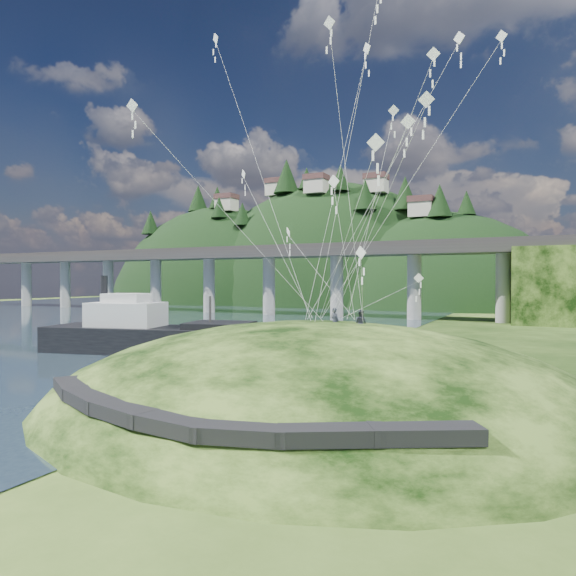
% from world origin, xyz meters
% --- Properties ---
extents(ground, '(320.00, 320.00, 0.00)m').
position_xyz_m(ground, '(0.00, 0.00, 0.00)').
color(ground, black).
rests_on(ground, ground).
extents(grass_hill, '(36.00, 32.00, 13.00)m').
position_xyz_m(grass_hill, '(8.00, 2.00, -1.50)').
color(grass_hill, black).
rests_on(grass_hill, ground).
extents(footpath, '(22.29, 5.84, 0.83)m').
position_xyz_m(footpath, '(7.46, -9.74, 2.08)').
color(footpath, black).
rests_on(footpath, ground).
extents(bridge, '(160.00, 11.00, 15.00)m').
position_xyz_m(bridge, '(-26.46, 70.07, 9.70)').
color(bridge, '#2D2B2B').
rests_on(bridge, ground).
extents(far_ridge, '(153.00, 70.00, 94.50)m').
position_xyz_m(far_ridge, '(-43.58, 122.17, -7.44)').
color(far_ridge, black).
rests_on(far_ridge, ground).
extents(work_barge, '(23.69, 11.09, 8.01)m').
position_xyz_m(work_barge, '(-16.00, 14.30, 2.01)').
color(work_barge, black).
rests_on(work_barge, ground).
extents(wooden_dock, '(12.78, 2.02, 0.91)m').
position_xyz_m(wooden_dock, '(-2.41, 3.95, 0.40)').
color(wooden_dock, '#382216').
rests_on(wooden_dock, ground).
extents(kite_flyers, '(2.53, 0.84, 1.77)m').
position_xyz_m(kite_flyers, '(9.71, 3.33, 5.78)').
color(kite_flyers, '#252932').
rests_on(kite_flyers, ground).
extents(kite_swarm, '(21.34, 15.33, 20.73)m').
position_xyz_m(kite_swarm, '(9.13, 3.89, 18.17)').
color(kite_swarm, white).
rests_on(kite_swarm, ground).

